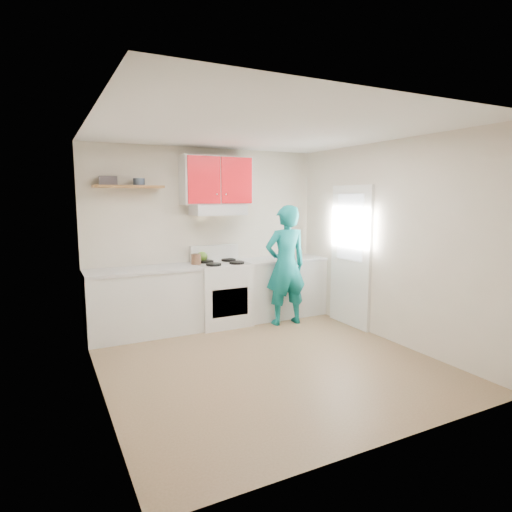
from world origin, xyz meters
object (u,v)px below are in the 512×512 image
stove (222,294)px  kettle (201,256)px  tin (139,182)px  crock (196,260)px  person (286,265)px

stove → kettle: 0.64m
kettle → stove: bearing=-64.2°
tin → kettle: tin is taller
stove → crock: size_ratio=5.45×
crock → person: (1.22, -0.47, -0.10)m
stove → kettle: bearing=128.9°
crock → person: 1.31m
tin → crock: (0.75, -0.11, -1.10)m
stove → person: bearing=-25.4°
crock → kettle: bearing=52.5°
stove → tin: size_ratio=5.90×
tin → stove: bearing=-9.1°
crock → stove: bearing=-10.1°
tin → crock: 1.33m
crock → tin: bearing=171.3°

